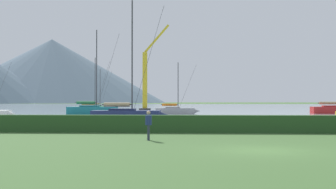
{
  "coord_description": "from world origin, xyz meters",
  "views": [
    {
      "loc": [
        -3.24,
        -19.83,
        2.22
      ],
      "look_at": [
        -6.33,
        41.64,
        3.06
      ],
      "focal_mm": 47.39,
      "sensor_mm": 36.0,
      "label": 1
    }
  ],
  "objects_px": {
    "sailboat_slip_2": "(175,110)",
    "sailboat_slip_8": "(93,109)",
    "person_seated_viewer": "(149,123)",
    "dock_crane": "(146,86)",
    "sailboat_slip_0": "(98,107)",
    "sailboat_slip_12": "(127,114)",
    "sailboat_slip_6": "(334,109)",
    "sailboat_slip_7": "(93,110)"
  },
  "relations": [
    {
      "from": "sailboat_slip_6",
      "to": "sailboat_slip_8",
      "type": "xyz_separation_m",
      "value": [
        -43.57,
        9.43,
        -0.09
      ]
    },
    {
      "from": "sailboat_slip_0",
      "to": "dock_crane",
      "type": "height_order",
      "value": "dock_crane"
    },
    {
      "from": "sailboat_slip_6",
      "to": "sailboat_slip_7",
      "type": "distance_m",
      "value": 40.49
    },
    {
      "from": "sailboat_slip_6",
      "to": "sailboat_slip_0",
      "type": "bearing_deg",
      "value": 147.64
    },
    {
      "from": "sailboat_slip_6",
      "to": "sailboat_slip_12",
      "type": "relative_size",
      "value": 0.92
    },
    {
      "from": "sailboat_slip_0",
      "to": "sailboat_slip_7",
      "type": "relative_size",
      "value": 0.73
    },
    {
      "from": "sailboat_slip_0",
      "to": "sailboat_slip_6",
      "type": "distance_m",
      "value": 54.74
    },
    {
      "from": "sailboat_slip_6",
      "to": "sailboat_slip_2",
      "type": "bearing_deg",
      "value": -171.39
    },
    {
      "from": "sailboat_slip_6",
      "to": "sailboat_slip_8",
      "type": "bearing_deg",
      "value": 167.21
    },
    {
      "from": "sailboat_slip_0",
      "to": "sailboat_slip_12",
      "type": "relative_size",
      "value": 0.76
    },
    {
      "from": "sailboat_slip_7",
      "to": "sailboat_slip_8",
      "type": "distance_m",
      "value": 16.47
    },
    {
      "from": "sailboat_slip_6",
      "to": "dock_crane",
      "type": "relative_size",
      "value": 0.74
    },
    {
      "from": "sailboat_slip_6",
      "to": "person_seated_viewer",
      "type": "height_order",
      "value": "sailboat_slip_6"
    },
    {
      "from": "sailboat_slip_8",
      "to": "sailboat_slip_7",
      "type": "bearing_deg",
      "value": -71.69
    },
    {
      "from": "sailboat_slip_6",
      "to": "sailboat_slip_7",
      "type": "height_order",
      "value": "sailboat_slip_7"
    },
    {
      "from": "sailboat_slip_0",
      "to": "sailboat_slip_7",
      "type": "distance_m",
      "value": 36.08
    },
    {
      "from": "sailboat_slip_2",
      "to": "dock_crane",
      "type": "xyz_separation_m",
      "value": [
        -5.72,
        8.75,
        4.28
      ]
    },
    {
      "from": "dock_crane",
      "to": "sailboat_slip_0",
      "type": "bearing_deg",
      "value": 119.66
    },
    {
      "from": "sailboat_slip_2",
      "to": "sailboat_slip_7",
      "type": "height_order",
      "value": "sailboat_slip_7"
    },
    {
      "from": "sailboat_slip_6",
      "to": "person_seated_viewer",
      "type": "distance_m",
      "value": 58.42
    },
    {
      "from": "sailboat_slip_8",
      "to": "sailboat_slip_12",
      "type": "height_order",
      "value": "sailboat_slip_12"
    },
    {
      "from": "dock_crane",
      "to": "person_seated_viewer",
      "type": "bearing_deg",
      "value": -84.11
    },
    {
      "from": "sailboat_slip_6",
      "to": "sailboat_slip_7",
      "type": "bearing_deg",
      "value": -171.14
    },
    {
      "from": "sailboat_slip_2",
      "to": "sailboat_slip_6",
      "type": "bearing_deg",
      "value": 5.03
    },
    {
      "from": "sailboat_slip_8",
      "to": "person_seated_viewer",
      "type": "relative_size",
      "value": 6.46
    },
    {
      "from": "sailboat_slip_12",
      "to": "sailboat_slip_8",
      "type": "bearing_deg",
      "value": 108.6
    },
    {
      "from": "sailboat_slip_12",
      "to": "person_seated_viewer",
      "type": "bearing_deg",
      "value": -78.06
    },
    {
      "from": "sailboat_slip_0",
      "to": "sailboat_slip_2",
      "type": "distance_m",
      "value": 38.55
    },
    {
      "from": "dock_crane",
      "to": "sailboat_slip_2",
      "type": "bearing_deg",
      "value": -56.83
    },
    {
      "from": "sailboat_slip_2",
      "to": "person_seated_viewer",
      "type": "bearing_deg",
      "value": -94.04
    },
    {
      "from": "sailboat_slip_7",
      "to": "sailboat_slip_12",
      "type": "distance_m",
      "value": 24.22
    },
    {
      "from": "sailboat_slip_12",
      "to": "sailboat_slip_0",
      "type": "bearing_deg",
      "value": 105.66
    },
    {
      "from": "sailboat_slip_0",
      "to": "sailboat_slip_12",
      "type": "xyz_separation_m",
      "value": [
        15.3,
        -58.07,
        0.14
      ]
    },
    {
      "from": "person_seated_viewer",
      "to": "dock_crane",
      "type": "height_order",
      "value": "dock_crane"
    },
    {
      "from": "sailboat_slip_2",
      "to": "sailboat_slip_12",
      "type": "xyz_separation_m",
      "value": [
        -4.33,
        -24.89,
        0.12
      ]
    },
    {
      "from": "sailboat_slip_7",
      "to": "dock_crane",
      "type": "height_order",
      "value": "dock_crane"
    },
    {
      "from": "sailboat_slip_12",
      "to": "person_seated_viewer",
      "type": "xyz_separation_m",
      "value": [
        4.42,
        -22.66,
        0.25
      ]
    },
    {
      "from": "sailboat_slip_2",
      "to": "sailboat_slip_8",
      "type": "bearing_deg",
      "value": 136.28
    },
    {
      "from": "sailboat_slip_0",
      "to": "sailboat_slip_2",
      "type": "bearing_deg",
      "value": -67.36
    },
    {
      "from": "sailboat_slip_2",
      "to": "sailboat_slip_8",
      "type": "relative_size",
      "value": 0.79
    },
    {
      "from": "dock_crane",
      "to": "sailboat_slip_7",
      "type": "bearing_deg",
      "value": -123.55
    },
    {
      "from": "sailboat_slip_7",
      "to": "sailboat_slip_8",
      "type": "height_order",
      "value": "sailboat_slip_7"
    }
  ]
}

